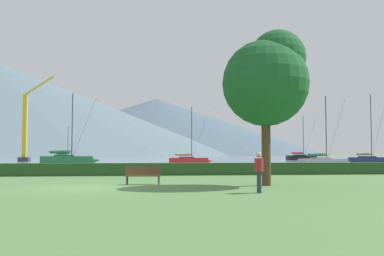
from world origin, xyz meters
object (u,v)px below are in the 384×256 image
park_bench_near_path (143,174)px  park_tree (268,78)px  sailboat_slip_6 (68,159)px  sailboat_slip_1 (189,160)px  sailboat_slip_0 (324,162)px  dock_crane (26,132)px  sailboat_slip_4 (66,158)px  sailboat_slip_7 (370,160)px  sailboat_slip_3 (302,157)px  person_standing_walker (259,169)px

park_bench_near_path → park_tree: bearing=-8.5°
sailboat_slip_6 → park_bench_near_path: 44.00m
sailboat_slip_1 → park_tree: bearing=-92.8°
sailboat_slip_0 → dock_crane: 59.44m
sailboat_slip_0 → park_bench_near_path: (-22.28, -28.98, -0.03)m
sailboat_slip_4 → dock_crane: size_ratio=0.46×
sailboat_slip_0 → sailboat_slip_7: (12.80, 12.24, 0.05)m
sailboat_slip_3 → sailboat_slip_7: 33.99m
park_bench_near_path → person_standing_walker: size_ratio=1.09×
sailboat_slip_0 → dock_crane: size_ratio=0.51×
sailboat_slip_6 → dock_crane: (-12.44, 23.97, 5.22)m
sailboat_slip_6 → sailboat_slip_0: bearing=-27.8°
sailboat_slip_6 → sailboat_slip_3: bearing=28.6°
sailboat_slip_1 → person_standing_walker: bearing=-94.6°
sailboat_slip_4 → sailboat_slip_6: bearing=-88.0°
person_standing_walker → park_tree: (1.55, 3.78, 4.42)m
sailboat_slip_0 → sailboat_slip_7: 17.71m
sailboat_slip_7 → dock_crane: dock_crane is taller
sailboat_slip_0 → park_tree: (-16.03, -30.27, 4.83)m
sailboat_slip_4 → sailboat_slip_0: bearing=-60.7°
sailboat_slip_1 → park_bench_near_path: bearing=-101.2°
sailboat_slip_7 → park_bench_near_path: 54.12m
sailboat_slip_0 → park_tree: bearing=-123.8°
sailboat_slip_0 → park_bench_near_path: 36.55m
sailboat_slip_4 → park_tree: bearing=-81.9°
sailboat_slip_0 → sailboat_slip_3: size_ratio=0.85×
sailboat_slip_7 → park_bench_near_path: size_ratio=6.03×
sailboat_slip_0 → sailboat_slip_4: 65.97m
sailboat_slip_0 → park_tree: 34.60m
person_standing_walker → dock_crane: 77.14m
sailboat_slip_1 → sailboat_slip_6: bearing=177.1°
sailboat_slip_0 → park_bench_near_path: bearing=-133.4°
sailboat_slip_0 → sailboat_slip_1: size_ratio=1.02×
sailboat_slip_7 → park_tree: size_ratio=1.39×
sailboat_slip_0 → person_standing_walker: 38.33m
sailboat_slip_6 → park_bench_near_path: bearing=-81.0°
sailboat_slip_4 → sailboat_slip_3: bearing=-14.6°
sailboat_slip_1 → sailboat_slip_7: size_ratio=0.80×
sailboat_slip_4 → sailboat_slip_6: sailboat_slip_6 is taller
sailboat_slip_0 → person_standing_walker: (-17.58, -34.06, 0.41)m
sailboat_slip_1 → park_bench_near_path: 42.88m
sailboat_slip_4 → park_tree: (24.35, -82.44, 4.82)m
sailboat_slip_3 → sailboat_slip_6: 58.01m
person_standing_walker → park_tree: bearing=68.8°
park_bench_near_path → dock_crane: bearing=112.6°
park_tree → sailboat_slip_4: bearing=106.5°
dock_crane → park_tree: bearing=-66.4°
sailboat_slip_3 → sailboat_slip_4: 55.42m
sailboat_slip_7 → park_bench_near_path: bearing=-137.5°
sailboat_slip_4 → park_tree: sailboat_slip_4 is taller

